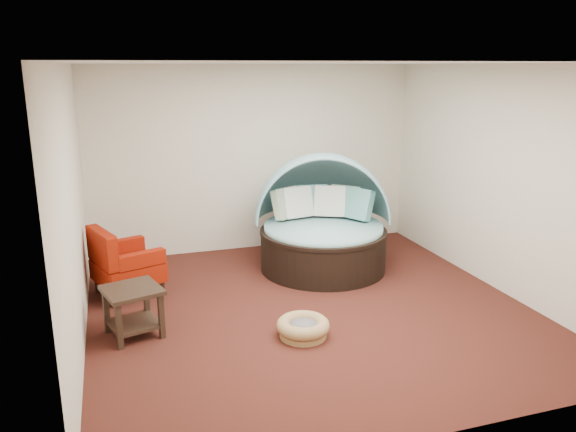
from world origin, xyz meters
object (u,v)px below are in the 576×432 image
object	(u,v)px
pet_basket	(303,327)
side_table	(133,305)
red_armchair	(123,264)
canopy_daybed	(323,215)

from	to	relation	value
pet_basket	side_table	size ratio (longest dim) A/B	1.02
pet_basket	red_armchair	bearing A→B (deg)	135.03
red_armchair	side_table	world-z (taller)	red_armchair
pet_basket	red_armchair	size ratio (longest dim) A/B	0.73
pet_basket	canopy_daybed	bearing A→B (deg)	63.54
canopy_daybed	pet_basket	xyz separation A→B (m)	(-0.97, -1.96, -0.65)
pet_basket	side_table	world-z (taller)	side_table
red_armchair	pet_basket	bearing A→B (deg)	-64.46
side_table	pet_basket	bearing A→B (deg)	-18.86
canopy_daybed	red_armchair	world-z (taller)	canopy_daybed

